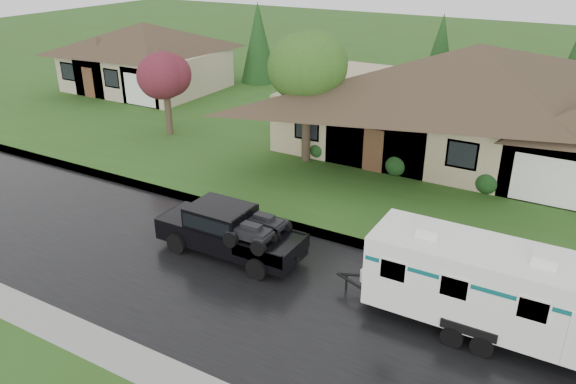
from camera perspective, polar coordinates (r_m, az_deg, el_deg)
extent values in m
plane|color=#2B5019|center=(19.75, 1.92, -7.53)|extent=(140.00, 140.00, 0.00)
cube|color=black|center=(18.29, -1.08, -10.40)|extent=(140.00, 8.00, 0.01)
cube|color=gray|center=(21.46, 4.76, -4.58)|extent=(140.00, 0.50, 0.15)
cube|color=#2B5019|center=(32.55, 14.51, 5.03)|extent=(140.00, 26.00, 0.15)
cube|color=tan|center=(30.71, 17.86, 6.58)|extent=(18.00, 10.00, 3.00)
pyramid|color=#372A1E|center=(29.80, 18.89, 14.08)|extent=(19.44, 10.80, 2.60)
cube|color=tan|center=(43.79, -14.13, 11.97)|extent=(10.00, 8.00, 2.80)
pyramid|color=#372A1E|center=(43.23, -14.61, 16.36)|extent=(10.80, 8.64, 2.00)
cube|color=tan|center=(40.39, -12.90, 10.87)|extent=(3.20, 4.00, 2.52)
cylinder|color=#382B1E|center=(28.08, 1.84, 5.94)|extent=(0.43, 0.43, 2.82)
sphere|color=#396821|center=(27.26, 1.93, 12.10)|extent=(3.89, 3.89, 3.89)
cylinder|color=#382B1E|center=(32.86, -12.03, 7.61)|extent=(0.37, 0.37, 2.19)
sphere|color=maroon|center=(32.27, -12.40, 11.69)|extent=(3.03, 3.03, 3.03)
sphere|color=#143814|center=(28.73, 3.12, 4.43)|extent=(1.00, 1.00, 1.00)
sphere|color=#143814|center=(27.23, 11.02, 2.85)|extent=(1.00, 1.00, 1.00)
sphere|color=#143814|center=(26.32, 19.63, 1.07)|extent=(1.00, 1.00, 1.00)
cube|color=black|center=(20.24, -5.93, -4.50)|extent=(5.43, 1.81, 0.78)
cube|color=black|center=(21.24, -10.35, -2.58)|extent=(1.45, 1.76, 0.32)
cube|color=black|center=(20.11, -6.86, -2.51)|extent=(2.17, 1.70, 0.81)
cube|color=black|center=(20.09, -6.86, -2.39)|extent=(1.99, 1.74, 0.50)
cube|color=black|center=(19.31, -1.77, -5.28)|extent=(1.99, 1.72, 0.05)
cylinder|color=black|center=(20.76, -11.20, -5.11)|extent=(0.76, 0.29, 0.76)
cylinder|color=black|center=(21.94, -8.22, -3.17)|extent=(0.76, 0.29, 0.76)
cylinder|color=black|center=(18.93, -3.16, -7.76)|extent=(0.76, 0.29, 0.76)
cylinder|color=black|center=(20.22, -0.44, -5.45)|extent=(0.76, 0.29, 0.76)
cube|color=white|center=(16.87, 19.12, -8.72)|extent=(6.33, 2.17, 2.22)
cube|color=black|center=(17.55, 18.56, -12.14)|extent=(6.69, 1.09, 0.13)
cube|color=#0C4F54|center=(16.62, 19.35, -7.31)|extent=(6.20, 2.19, 0.13)
cube|color=white|center=(16.52, 14.22, -3.76)|extent=(0.63, 0.72, 0.29)
cube|color=white|center=(16.14, 24.73, -6.10)|extent=(0.63, 0.72, 0.29)
cylinder|color=black|center=(16.78, 16.32, -13.90)|extent=(0.63, 0.22, 0.63)
cylinder|color=black|center=(18.50, 18.04, -10.17)|extent=(0.63, 0.22, 0.63)
cylinder|color=black|center=(16.68, 19.09, -14.57)|extent=(0.63, 0.22, 0.63)
cylinder|color=black|center=(18.42, 20.53, -10.74)|extent=(0.63, 0.22, 0.63)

